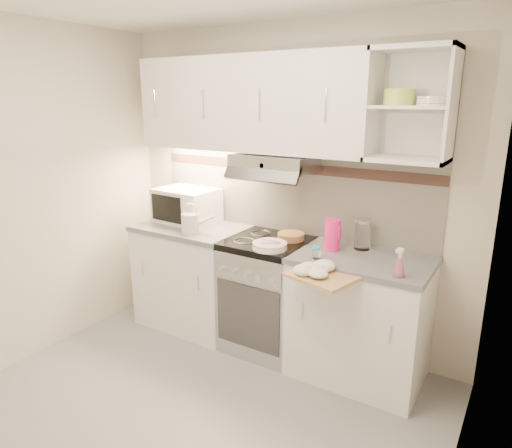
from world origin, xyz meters
name	(u,v)px	position (x,y,z in m)	size (l,w,h in m)	color
ground	(177,424)	(0.00, 0.00, 0.00)	(3.00, 3.00, 0.00)	gray
room_shell	(206,154)	(0.00, 0.37, 1.63)	(3.04, 2.84, 2.52)	beige
base_cabinet_left	(194,277)	(-0.75, 1.10, 0.43)	(0.90, 0.60, 0.86)	white
worktop_left	(192,228)	(-0.75, 1.10, 0.88)	(0.92, 0.62, 0.04)	slate
base_cabinet_right	(359,320)	(0.75, 1.10, 0.43)	(0.90, 0.60, 0.86)	white
worktop_right	(363,260)	(0.75, 1.10, 0.88)	(0.92, 0.62, 0.04)	slate
electric_range	(268,294)	(0.00, 1.10, 0.45)	(0.60, 0.60, 0.90)	#B7B7BC
microwave	(186,205)	(-0.88, 1.19, 1.04)	(0.53, 0.41, 0.29)	white
watering_can	(192,222)	(-0.62, 0.95, 0.99)	(0.27, 0.18, 0.24)	silver
plate_stack	(270,246)	(0.12, 0.92, 0.92)	(0.25, 0.25, 0.05)	white
bread_loaf	(291,236)	(0.14, 1.20, 0.93)	(0.20, 0.20, 0.05)	#B68B3E
pink_pitcher	(332,235)	(0.51, 1.14, 1.01)	(0.12, 0.11, 0.22)	#F71D7D
glass_jar	(363,234)	(0.68, 1.26, 1.01)	(0.12, 0.12, 0.22)	white
spice_jar	(317,252)	(0.49, 0.91, 0.94)	(0.06, 0.06, 0.09)	white
spray_bottle	(400,265)	(1.05, 0.88, 0.98)	(0.07, 0.07, 0.19)	pink
cutting_board	(324,276)	(0.63, 0.72, 0.87)	(0.39, 0.35, 0.02)	tan
dish_towel	(317,267)	(0.58, 0.71, 0.92)	(0.28, 0.24, 0.08)	silver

